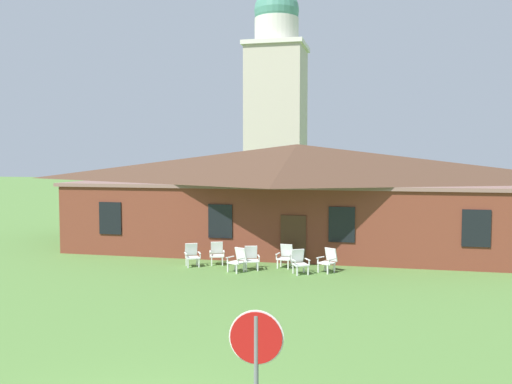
{
  "coord_description": "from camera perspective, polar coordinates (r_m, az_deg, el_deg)",
  "views": [
    {
      "loc": [
        4.23,
        -7.67,
        4.63
      ],
      "look_at": [
        0.38,
        9.2,
        3.5
      ],
      "focal_mm": 38.37,
      "sensor_mm": 36.0,
      "label": 1
    }
  ],
  "objects": [
    {
      "name": "lawn_chair_by_porch",
      "position": [
        23.32,
        -6.7,
        -6.48
      ],
      "size": [
        0.83,
        0.86,
        0.96
      ],
      "color": "white",
      "rests_on": "ground"
    },
    {
      "name": "stop_sign",
      "position": [
        8.25,
        0.02,
        -16.91
      ],
      "size": [
        0.8,
        0.1,
        2.42
      ],
      "color": "slate",
      "rests_on": "ground"
    },
    {
      "name": "lawn_chair_right_end",
      "position": [
        22.95,
        3.09,
        -6.63
      ],
      "size": [
        0.7,
        0.73,
        0.96
      ],
      "color": "white",
      "rests_on": "ground"
    },
    {
      "name": "lawn_chair_under_eave",
      "position": [
        22.19,
        7.55,
        -7.02
      ],
      "size": [
        0.84,
        0.86,
        0.96
      ],
      "color": "white",
      "rests_on": "ground"
    },
    {
      "name": "lawn_chair_middle",
      "position": [
        22.5,
        -0.5,
        -6.84
      ],
      "size": [
        0.76,
        0.81,
        0.96
      ],
      "color": "white",
      "rests_on": "ground"
    },
    {
      "name": "brick_building",
      "position": [
        28.49,
        4.3,
        -0.2
      ],
      "size": [
        22.15,
        10.4,
        5.26
      ],
      "color": "brown",
      "rests_on": "ground"
    },
    {
      "name": "lawn_chair_left_end",
      "position": [
        22.11,
        -1.9,
        -7.03
      ],
      "size": [
        0.81,
        0.85,
        0.96
      ],
      "color": "silver",
      "rests_on": "ground"
    },
    {
      "name": "lawn_chair_far_side",
      "position": [
        21.78,
        4.54,
        -7.2
      ],
      "size": [
        0.83,
        0.86,
        0.96
      ],
      "color": "white",
      "rests_on": "ground"
    },
    {
      "name": "dome_tower",
      "position": [
        48.22,
        2.14,
        9.16
      ],
      "size": [
        5.18,
        5.18,
        20.01
      ],
      "color": "#BCB29E",
      "rests_on": "ground"
    },
    {
      "name": "lawn_chair_near_door",
      "position": [
        23.62,
        -4.1,
        -6.34
      ],
      "size": [
        0.75,
        0.8,
        0.96
      ],
      "color": "silver",
      "rests_on": "ground"
    }
  ]
}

